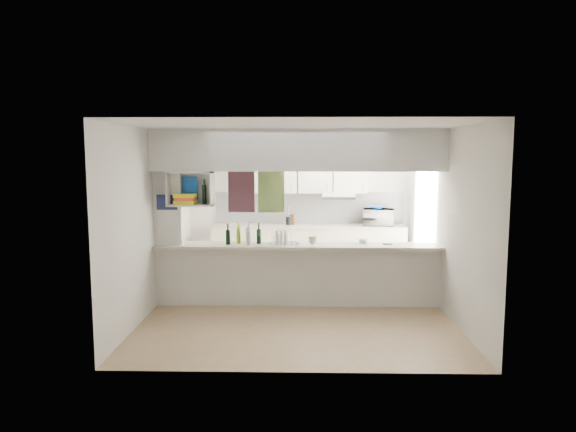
{
  "coord_description": "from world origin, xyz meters",
  "views": [
    {
      "loc": [
        0.02,
        -7.47,
        2.23
      ],
      "look_at": [
        -0.15,
        0.5,
        1.28
      ],
      "focal_mm": 32.0,
      "sensor_mm": 36.0,
      "label": 1
    }
  ],
  "objects_px": {
    "wine_bottles": "(244,236)",
    "bowl": "(377,207)",
    "dish_rack": "(284,238)",
    "microwave": "(379,217)"
  },
  "relations": [
    {
      "from": "microwave",
      "to": "bowl",
      "type": "height_order",
      "value": "bowl"
    },
    {
      "from": "wine_bottles",
      "to": "bowl",
      "type": "bearing_deg",
      "value": 42.02
    },
    {
      "from": "bowl",
      "to": "wine_bottles",
      "type": "xyz_separation_m",
      "value": [
        -2.27,
        -2.04,
        -0.22
      ]
    },
    {
      "from": "microwave",
      "to": "bowl",
      "type": "xyz_separation_m",
      "value": [
        -0.04,
        -0.03,
        0.19
      ]
    },
    {
      "from": "microwave",
      "to": "bowl",
      "type": "relative_size",
      "value": 2.18
    },
    {
      "from": "bowl",
      "to": "wine_bottles",
      "type": "bearing_deg",
      "value": -137.98
    },
    {
      "from": "dish_rack",
      "to": "wine_bottles",
      "type": "height_order",
      "value": "wine_bottles"
    },
    {
      "from": "bowl",
      "to": "wine_bottles",
      "type": "relative_size",
      "value": 0.5
    },
    {
      "from": "microwave",
      "to": "dish_rack",
      "type": "height_order",
      "value": "microwave"
    },
    {
      "from": "bowl",
      "to": "dish_rack",
      "type": "height_order",
      "value": "bowl"
    }
  ]
}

